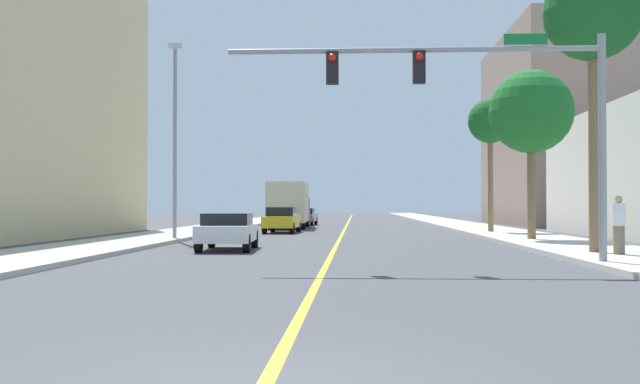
# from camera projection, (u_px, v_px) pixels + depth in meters

# --- Properties ---
(ground) EXTENTS (192.00, 192.00, 0.00)m
(ground) POSITION_uv_depth(u_px,v_px,m) (345.00, 229.00, 48.13)
(ground) COLOR #47474C
(sidewalk_left) EXTENTS (3.91, 168.00, 0.15)m
(sidewalk_left) POSITION_uv_depth(u_px,v_px,m) (215.00, 228.00, 48.56)
(sidewalk_left) COLOR #B2ADA3
(sidewalk_left) RESTS_ON ground
(sidewalk_right) EXTENTS (3.91, 168.00, 0.15)m
(sidewalk_right) POSITION_uv_depth(u_px,v_px,m) (477.00, 228.00, 47.70)
(sidewalk_right) COLOR beige
(sidewalk_right) RESTS_ON ground
(lane_marking_center) EXTENTS (0.16, 144.00, 0.01)m
(lane_marking_center) POSITION_uv_depth(u_px,v_px,m) (345.00, 229.00, 48.13)
(lane_marking_center) COLOR yellow
(lane_marking_center) RESTS_ON ground
(building_right_far) EXTENTS (11.23, 20.10, 15.19)m
(building_right_far) POSITION_uv_depth(u_px,v_px,m) (573.00, 130.00, 59.20)
(building_right_far) COLOR gray
(building_right_far) RESTS_ON ground
(traffic_signal_mast) EXTENTS (9.68, 0.36, 5.81)m
(traffic_signal_mast) POSITION_uv_depth(u_px,v_px,m) (481.00, 93.00, 18.85)
(traffic_signal_mast) COLOR gray
(traffic_signal_mast) RESTS_ON sidewalk_right
(street_lamp) EXTENTS (0.56, 0.28, 8.49)m
(street_lamp) POSITION_uv_depth(u_px,v_px,m) (175.00, 131.00, 32.10)
(street_lamp) COLOR gray
(street_lamp) RESTS_ON sidewalk_left
(palm_near) EXTENTS (2.98, 2.98, 8.81)m
(palm_near) POSITION_uv_depth(u_px,v_px,m) (593.00, 15.00, 22.42)
(palm_near) COLOR brown
(palm_near) RESTS_ON sidewalk_right
(palm_mid) EXTENTS (3.53, 3.53, 7.14)m
(palm_mid) POSITION_uv_depth(u_px,v_px,m) (531.00, 113.00, 31.05)
(palm_mid) COLOR brown
(palm_mid) RESTS_ON sidewalk_right
(palm_far) EXTENTS (2.41, 2.41, 7.17)m
(palm_far) POSITION_uv_depth(u_px,v_px,m) (490.00, 123.00, 39.74)
(palm_far) COLOR brown
(palm_far) RESTS_ON sidewalk_right
(car_white) EXTENTS (1.98, 4.12, 1.29)m
(car_white) POSITION_uv_depth(u_px,v_px,m) (228.00, 230.00, 25.60)
(car_white) COLOR white
(car_white) RESTS_ON ground
(car_yellow) EXTENTS (1.88, 4.05, 1.45)m
(car_yellow) POSITION_uv_depth(u_px,v_px,m) (282.00, 220.00, 41.33)
(car_yellow) COLOR gold
(car_yellow) RESTS_ON ground
(car_gray) EXTENTS (1.97, 4.64, 1.31)m
(car_gray) POSITION_uv_depth(u_px,v_px,m) (304.00, 216.00, 57.41)
(car_gray) COLOR slate
(car_gray) RESTS_ON ground
(delivery_truck) EXTENTS (2.61, 9.00, 3.03)m
(delivery_truck) POSITION_uv_depth(u_px,v_px,m) (289.00, 204.00, 49.44)
(delivery_truck) COLOR red
(delivery_truck) RESTS_ON ground
(pedestrian) EXTENTS (0.38, 0.38, 1.69)m
(pedestrian) POSITION_uv_depth(u_px,v_px,m) (619.00, 225.00, 21.23)
(pedestrian) COLOR #726651
(pedestrian) RESTS_ON sidewalk_right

